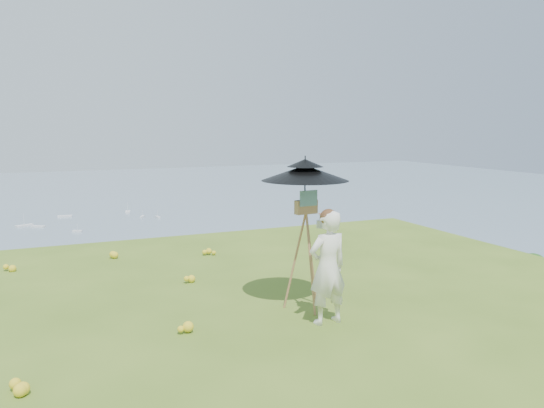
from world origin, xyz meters
name	(u,v)px	position (x,y,z in m)	size (l,w,h in m)	color
ground	(250,362)	(0.00, 0.00, 0.00)	(14.00, 14.00, 0.00)	#506F1F
shoreline_tier	(71,387)	(0.00, 75.00, -36.00)	(170.00, 28.00, 8.00)	slate
bay_water	(51,212)	(0.00, 240.00, -34.00)	(700.00, 700.00, 0.00)	slate
slope_trees	(84,362)	(0.00, 35.00, -15.00)	(110.00, 50.00, 6.00)	#1F4E17
harbor_town	(69,345)	(0.00, 75.00, -29.50)	(110.00, 22.00, 5.00)	silver
moored_boats	(9,254)	(-12.50, 161.00, -33.65)	(140.00, 140.00, 0.70)	silver
wildflowers	(242,348)	(0.00, 0.25, 0.06)	(10.00, 10.50, 0.12)	yellow
painter	(328,268)	(1.35, 0.70, 0.75)	(0.55, 0.36, 1.50)	white
field_easel	(306,250)	(1.34, 1.31, 0.85)	(0.64, 0.64, 1.69)	#9C6341
sun_umbrella	(305,184)	(1.34, 1.34, 1.78)	(1.21, 1.21, 0.77)	black
painter_cap	(329,213)	(1.35, 0.70, 1.46)	(0.21, 0.25, 0.10)	#D4747B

